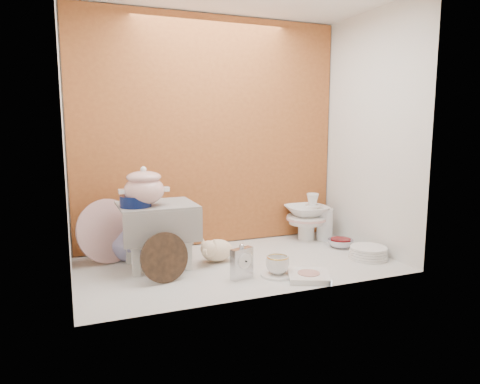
# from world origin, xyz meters

# --- Properties ---
(ground) EXTENTS (1.80, 1.80, 0.00)m
(ground) POSITION_xyz_m (0.00, 0.00, 0.00)
(ground) COLOR silver
(ground) RESTS_ON ground
(niche_shell) EXTENTS (1.86, 1.03, 1.53)m
(niche_shell) POSITION_xyz_m (0.00, 0.18, 0.93)
(niche_shell) COLOR #A55A29
(niche_shell) RESTS_ON ground
(step_stool) EXTENTS (0.43, 0.37, 0.36)m
(step_stool) POSITION_xyz_m (-0.44, 0.14, 0.18)
(step_stool) COLOR silver
(step_stool) RESTS_ON ground
(soup_tureen) EXTENTS (0.29, 0.29, 0.22)m
(soup_tureen) POSITION_xyz_m (-0.51, 0.09, 0.47)
(soup_tureen) COLOR white
(soup_tureen) RESTS_ON step_stool
(cobalt_bowl) EXTENTS (0.22, 0.22, 0.06)m
(cobalt_bowl) POSITION_xyz_m (-0.56, 0.09, 0.39)
(cobalt_bowl) COLOR #091444
(cobalt_bowl) RESTS_ON step_stool
(floral_platter) EXTENTS (0.39, 0.23, 0.37)m
(floral_platter) POSITION_xyz_m (-0.69, 0.32, 0.19)
(floral_platter) COLOR white
(floral_platter) RESTS_ON ground
(blue_white_vase) EXTENTS (0.25, 0.25, 0.23)m
(blue_white_vase) POSITION_xyz_m (-0.58, 0.34, 0.11)
(blue_white_vase) COLOR white
(blue_white_vase) RESTS_ON ground
(lacquer_tray) EXTENTS (0.27, 0.12, 0.26)m
(lacquer_tray) POSITION_xyz_m (-0.45, -0.13, 0.13)
(lacquer_tray) COLOR black
(lacquer_tray) RESTS_ON ground
(mantel_clock) EXTENTS (0.13, 0.08, 0.18)m
(mantel_clock) POSITION_xyz_m (-0.07, -0.23, 0.09)
(mantel_clock) COLOR silver
(mantel_clock) RESTS_ON ground
(plush_pig) EXTENTS (0.28, 0.23, 0.14)m
(plush_pig) POSITION_xyz_m (-0.10, 0.09, 0.07)
(plush_pig) COLOR beige
(plush_pig) RESTS_ON ground
(teacup_saucer) EXTENTS (0.20, 0.20, 0.01)m
(teacup_saucer) POSITION_xyz_m (0.12, -0.26, 0.01)
(teacup_saucer) COLOR white
(teacup_saucer) RESTS_ON ground
(gold_rim_teacup) EXTENTS (0.13, 0.13, 0.10)m
(gold_rim_teacup) POSITION_xyz_m (0.12, -0.26, 0.06)
(gold_rim_teacup) COLOR white
(gold_rim_teacup) RESTS_ON teacup_saucer
(lattice_dish) EXTENTS (0.28, 0.28, 0.03)m
(lattice_dish) POSITION_xyz_m (0.26, -0.36, 0.01)
(lattice_dish) COLOR white
(lattice_dish) RESTS_ON ground
(dinner_plate_stack) EXTENTS (0.29, 0.29, 0.07)m
(dinner_plate_stack) POSITION_xyz_m (0.77, -0.19, 0.04)
(dinner_plate_stack) COLOR white
(dinner_plate_stack) RESTS_ON ground
(crystal_bowl) EXTENTS (0.21, 0.21, 0.05)m
(crystal_bowl) POSITION_xyz_m (0.76, 0.08, 0.03)
(crystal_bowl) COLOR silver
(crystal_bowl) RESTS_ON ground
(clear_glass_vase) EXTENTS (0.14, 0.14, 0.22)m
(clear_glass_vase) POSITION_xyz_m (0.76, 0.28, 0.11)
(clear_glass_vase) COLOR silver
(clear_glass_vase) RESTS_ON ground
(porcelain_tower) EXTENTS (0.34, 0.34, 0.33)m
(porcelain_tower) POSITION_xyz_m (0.65, 0.34, 0.16)
(porcelain_tower) COLOR white
(porcelain_tower) RESTS_ON ground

